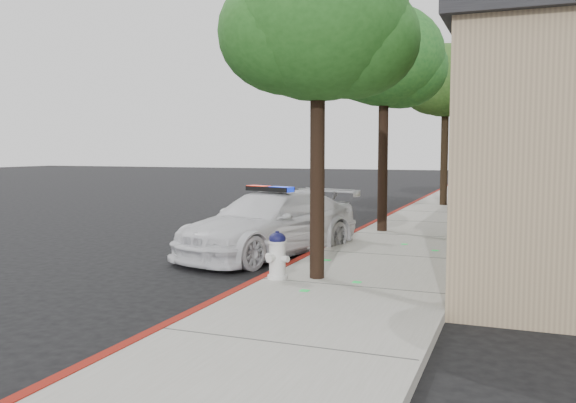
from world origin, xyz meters
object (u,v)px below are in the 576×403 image
Objects in this scene: police_car at (270,223)px; street_tree_mid at (385,61)px; fire_hydrant at (277,255)px; street_tree_near at (318,30)px; street_tree_far at (447,84)px.

street_tree_mid is (1.66, 3.76, 3.89)m from police_car.
police_car reaches higher than fire_hydrant.
street_tree_mid reaches higher than fire_hydrant.
street_tree_mid reaches higher than street_tree_near.
street_tree_far is at bearing 103.36° from fire_hydrant.
police_car is 0.87× the size of street_tree_mid.
fire_hydrant is at bearing -47.24° from police_car.
street_tree_far reaches higher than fire_hydrant.
police_car is 4.72m from street_tree_near.
street_tree_mid is at bearing 83.68° from police_car.
street_tree_far is at bearing 96.59° from police_car.
street_tree_near is at bearing 42.74° from fire_hydrant.
police_car is 0.83× the size of street_tree_far.
street_tree_near is 14.46m from street_tree_far.
street_tree_near is at bearing -87.72° from street_tree_mid.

